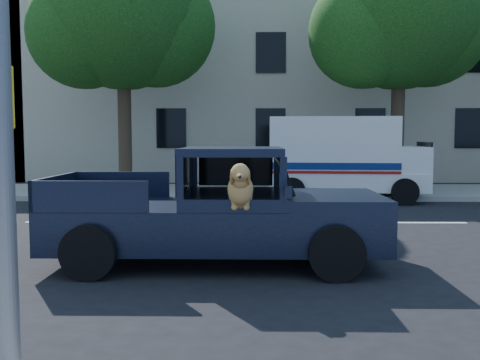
# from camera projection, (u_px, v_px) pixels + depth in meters

# --- Properties ---
(ground) EXTENTS (120.00, 120.00, 0.00)m
(ground) POSITION_uv_depth(u_px,v_px,m) (245.00, 258.00, 8.24)
(ground) COLOR black
(ground) RESTS_ON ground
(far_sidewalk) EXTENTS (60.00, 4.00, 0.15)m
(far_sidewalk) POSITION_uv_depth(u_px,v_px,m) (245.00, 192.00, 17.40)
(far_sidewalk) COLOR gray
(far_sidewalk) RESTS_ON ground
(lane_stripes) EXTENTS (21.60, 0.14, 0.01)m
(lane_stripes) POSITION_uv_depth(u_px,v_px,m) (337.00, 223.00, 11.61)
(lane_stripes) COLOR silver
(lane_stripes) RESTS_ON ground
(street_tree_left) EXTENTS (6.00, 5.20, 8.60)m
(street_tree_left) POSITION_uv_depth(u_px,v_px,m) (124.00, 18.00, 17.41)
(street_tree_left) COLOR #332619
(street_tree_left) RESTS_ON ground
(street_tree_mid) EXTENTS (6.00, 5.20, 8.60)m
(street_tree_mid) POSITION_uv_depth(u_px,v_px,m) (401.00, 18.00, 17.30)
(street_tree_mid) COLOR #332619
(street_tree_mid) RESTS_ON ground
(building_main) EXTENTS (26.00, 6.00, 9.00)m
(building_main) POSITION_uv_depth(u_px,v_px,m) (312.00, 78.00, 24.28)
(building_main) COLOR #BFB39E
(building_main) RESTS_ON ground
(pickup_truck) EXTENTS (4.81, 2.46, 1.72)m
(pickup_truck) POSITION_uv_depth(u_px,v_px,m) (211.00, 225.00, 7.85)
(pickup_truck) COLOR black
(pickup_truck) RESTS_ON ground
(mail_truck) EXTENTS (4.60, 2.61, 2.43)m
(mail_truck) POSITION_uv_depth(u_px,v_px,m) (343.00, 164.00, 15.67)
(mail_truck) COLOR silver
(mail_truck) RESTS_ON ground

